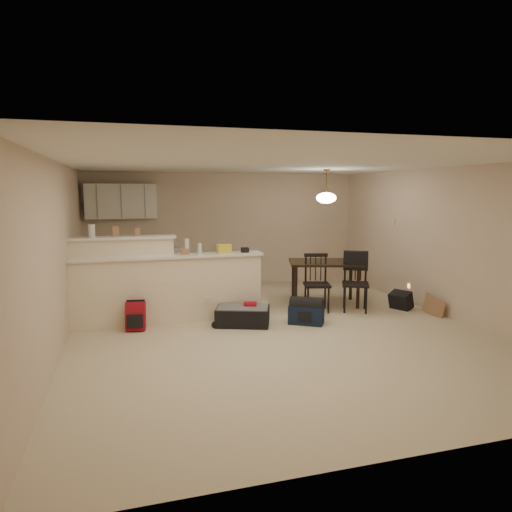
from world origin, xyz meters
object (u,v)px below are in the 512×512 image
object	(u,v)px
pendant_lamp	(326,197)
black_daypack	(401,301)
dining_table	(325,267)
suitcase	(243,316)
dining_chair_far	(355,283)
dining_chair_near	(317,283)
red_backpack	(136,316)
navy_duffel	(306,315)

from	to	relation	value
pendant_lamp	black_daypack	xyz separation A→B (m)	(1.16, -0.75, -1.83)
dining_table	pendant_lamp	bearing A→B (deg)	16.85
suitcase	black_daypack	xyz separation A→B (m)	(2.97, 0.14, 0.01)
dining_chair_far	suitcase	xyz separation A→B (m)	(-2.11, -0.25, -0.37)
suitcase	black_daypack	distance (m)	2.97
black_daypack	dining_table	bearing A→B (deg)	30.39
dining_table	black_daypack	distance (m)	1.49
dining_chair_near	black_daypack	xyz separation A→B (m)	(1.51, -0.30, -0.35)
red_backpack	black_daypack	size ratio (longest dim) A/B	1.24
red_backpack	navy_duffel	bearing A→B (deg)	-0.67
dining_chair_near	red_backpack	distance (m)	3.13
black_daypack	pendant_lamp	bearing A→B (deg)	30.39
pendant_lamp	suitcase	bearing A→B (deg)	-153.75
dining_chair_far	black_daypack	xyz separation A→B (m)	(0.86, -0.11, -0.36)
dining_chair_far	black_daypack	world-z (taller)	dining_chair_far
dining_table	suitcase	world-z (taller)	dining_table
dining_table	suitcase	bearing A→B (deg)	-136.90
dining_table	pendant_lamp	distance (m)	1.28
suitcase	dining_chair_near	bearing A→B (deg)	36.76
dining_table	red_backpack	world-z (taller)	dining_table
dining_chair_near	black_daypack	size ratio (longest dim) A/B	2.86
dining_chair_far	navy_duffel	bearing A→B (deg)	-130.96
navy_duffel	black_daypack	bearing A→B (deg)	42.37
dining_chair_near	suitcase	xyz separation A→B (m)	(-1.46, -0.44, -0.36)
pendant_lamp	dining_chair_far	world-z (taller)	pendant_lamp
pendant_lamp	dining_chair_far	size ratio (longest dim) A/B	0.60
red_backpack	navy_duffel	world-z (taller)	red_backpack
black_daypack	dining_chair_near	bearing A→B (deg)	51.95
dining_chair_near	dining_chair_far	world-z (taller)	dining_chair_far
dining_chair_near	black_daypack	bearing A→B (deg)	3.20
dining_table	navy_duffel	distance (m)	1.50
dining_table	pendant_lamp	xyz separation A→B (m)	(0.00, 0.00, 1.28)
suitcase	navy_duffel	xyz separation A→B (m)	(0.99, -0.23, 0.01)
dining_chair_near	red_backpack	xyz separation A→B (m)	(-3.10, -0.27, -0.29)
dining_chair_far	black_daypack	distance (m)	0.94
dining_chair_near	dining_chair_far	distance (m)	0.68
navy_duffel	dining_table	bearing A→B (deg)	85.53
dining_chair_far	red_backpack	bearing A→B (deg)	-153.12
pendant_lamp	dining_chair_near	distance (m)	1.59
pendant_lamp	suitcase	distance (m)	2.73
pendant_lamp	dining_chair_near	bearing A→B (deg)	-127.79
dining_table	dining_chair_near	distance (m)	0.60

